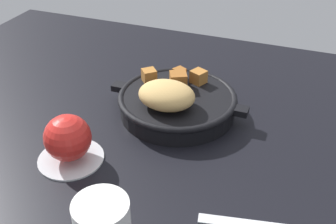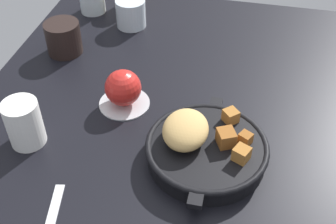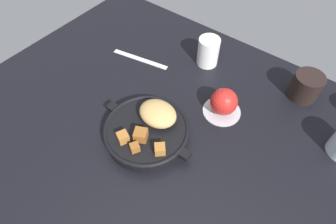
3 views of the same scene
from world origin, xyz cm
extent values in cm
cube|color=black|center=(0.00, 0.00, -1.20)|extent=(117.52, 87.92, 2.40)
cylinder|color=black|center=(-2.72, -6.27, 1.85)|extent=(21.40, 21.40, 3.71)
torus|color=black|center=(-2.72, -6.27, 3.41)|extent=(22.17, 22.17, 1.20)
cube|color=black|center=(9.19, -6.27, 3.15)|extent=(2.64, 2.40, 1.20)
cube|color=black|center=(-14.63, -6.27, 3.15)|extent=(2.64, 2.40, 1.20)
ellipsoid|color=tan|center=(-2.15, -2.21, 6.00)|extent=(10.15, 8.15, 4.59)
cube|color=#935623|center=(-1.74, -9.40, 5.17)|extent=(4.09, 4.00, 2.93)
cube|color=#A86B2D|center=(4.32, -9.55, 4.93)|extent=(3.50, 3.50, 2.45)
cube|color=#A86B2D|center=(-4.82, -12.40, 4.98)|extent=(3.39, 3.39, 2.55)
cube|color=#935623|center=(-0.76, -12.73, 4.77)|extent=(2.75, 2.81, 2.12)
cylinder|color=#B7BABF|center=(8.67, 12.71, 0.30)|extent=(10.62, 10.62, 0.60)
sphere|color=red|center=(8.67, 12.71, 4.34)|extent=(7.49, 7.49, 7.49)
camera|label=1|loc=(-24.14, 54.70, 42.89)|focal=43.75mm
camera|label=2|loc=(-55.67, -10.97, 59.23)|focal=46.09mm
camera|label=3|loc=(26.19, -35.10, 62.20)|focal=30.01mm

